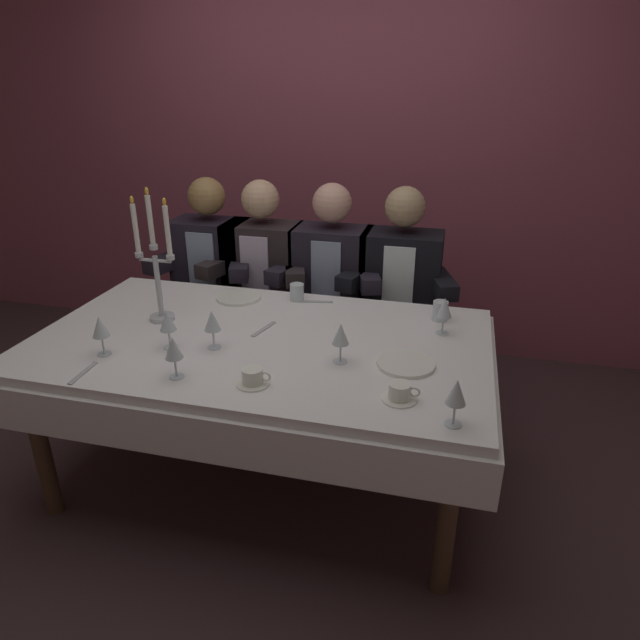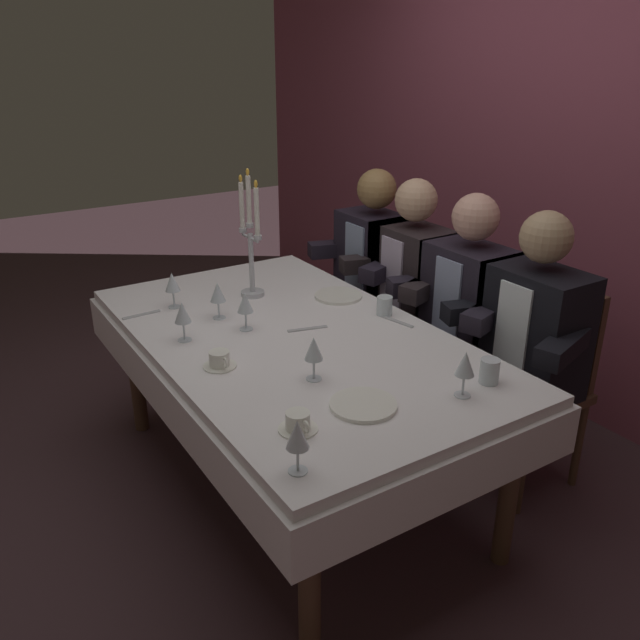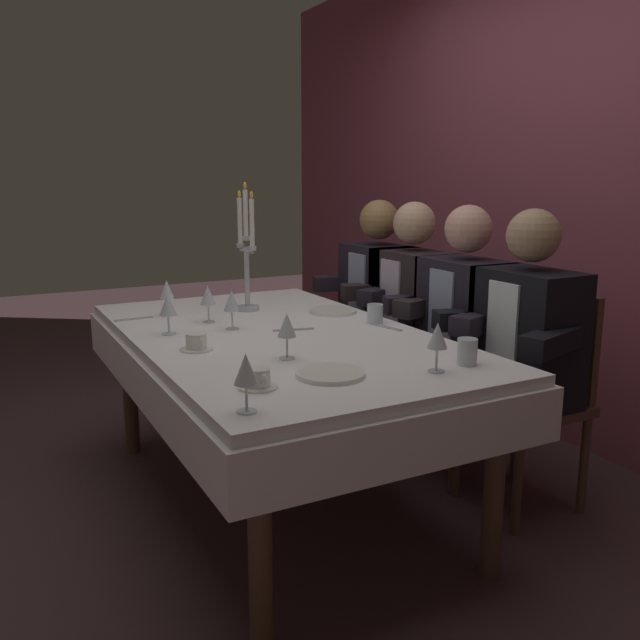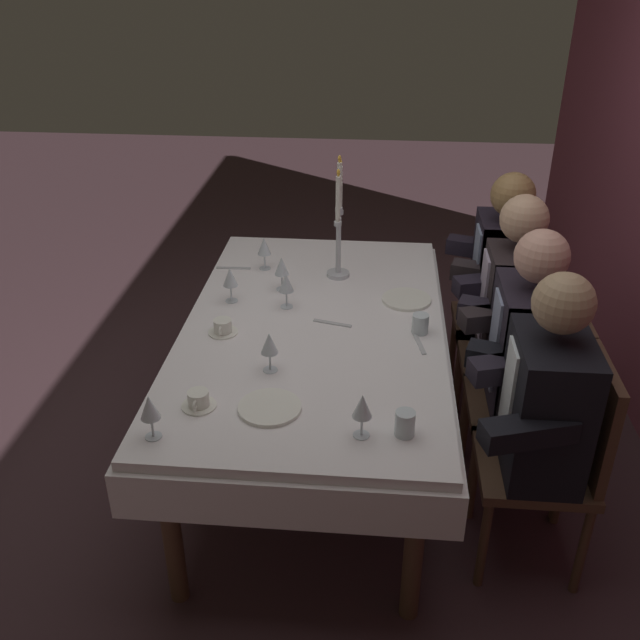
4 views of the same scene
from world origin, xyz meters
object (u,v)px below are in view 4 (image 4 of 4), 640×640
object	(u,v)px
wine_glass_5	(150,409)
seated_diner_3	(547,403)
seated_diner_0	(504,273)
wine_glass_3	(230,278)
water_tumbler_0	(405,423)
wine_glass_0	(269,344)
wine_glass_1	(282,267)
wine_glass_4	(286,284)
wine_glass_2	(362,407)
seated_diner_1	(513,302)
dinner_plate_0	(406,299)
dining_table	(313,348)
coffee_cup_0	(223,327)
wine_glass_6	(264,247)
seated_diner_2	(528,347)
water_tumbler_1	(420,324)
coffee_cup_1	(198,400)
dinner_plate_1	(270,407)
candelabra	(339,229)

from	to	relation	value
wine_glass_5	seated_diner_3	bearing A→B (deg)	103.51
wine_glass_5	seated_diner_0	bearing A→B (deg)	136.83
wine_glass_3	water_tumbler_0	world-z (taller)	wine_glass_3
wine_glass_0	wine_glass_3	distance (m)	0.62
wine_glass_1	seated_diner_3	distance (m)	1.34
wine_glass_3	wine_glass_4	size ratio (longest dim) A/B	1.00
wine_glass_2	seated_diner_1	world-z (taller)	seated_diner_1
dinner_plate_0	dining_table	bearing A→B (deg)	-57.35
dining_table	coffee_cup_0	world-z (taller)	coffee_cup_0
wine_glass_6	seated_diner_1	size ratio (longest dim) A/B	0.13
coffee_cup_0	seated_diner_1	xyz separation A→B (m)	(-0.40, 1.25, -0.03)
coffee_cup_0	seated_diner_2	size ratio (longest dim) A/B	0.11
dining_table	water_tumbler_1	bearing A→B (deg)	86.11
wine_glass_4	wine_glass_6	size ratio (longest dim) A/B	1.00
seated_diner_1	water_tumbler_0	bearing A→B (deg)	-26.57
dinner_plate_0	coffee_cup_0	size ratio (longest dim) A/B	1.69
wine_glass_5	seated_diner_0	world-z (taller)	seated_diner_0
wine_glass_5	seated_diner_1	xyz separation A→B (m)	(-1.11, 1.34, -0.12)
water_tumbler_1	wine_glass_4	bearing A→B (deg)	-107.07
wine_glass_6	coffee_cup_1	distance (m)	1.18
coffee_cup_0	dinner_plate_1	bearing A→B (deg)	28.09
wine_glass_3	wine_glass_5	distance (m)	1.00
dinner_plate_1	wine_glass_0	bearing A→B (deg)	-171.88
seated_diner_0	seated_diner_2	bearing A→B (deg)	0.00
seated_diner_3	dinner_plate_1	bearing A→B (deg)	-82.26
wine_glass_5	water_tumbler_1	world-z (taller)	wine_glass_5
wine_glass_4	coffee_cup_1	xyz separation A→B (m)	(0.78, -0.21, -0.09)
wine_glass_0	seated_diner_3	xyz separation A→B (m)	(0.12, 1.01, -0.12)
wine_glass_6	coffee_cup_0	size ratio (longest dim) A/B	1.24
coffee_cup_0	coffee_cup_1	xyz separation A→B (m)	(0.52, 0.02, 0.00)
wine_glass_3	dining_table	bearing A→B (deg)	64.87
candelabra	wine_glass_0	world-z (taller)	candelabra
wine_glass_6	coffee_cup_1	bearing A→B (deg)	-2.37
wine_glass_2	seated_diner_3	size ratio (longest dim) A/B	0.13
water_tumbler_0	seated_diner_0	size ratio (longest dim) A/B	0.07
dining_table	dinner_plate_0	bearing A→B (deg)	122.65
seated_diner_2	seated_diner_1	bearing A→B (deg)	180.00
coffee_cup_0	candelabra	bearing A→B (deg)	143.75
dinner_plate_0	water_tumbler_0	xyz separation A→B (m)	(0.98, -0.03, 0.04)
dinner_plate_1	water_tumbler_0	bearing A→B (deg)	77.83
wine_glass_6	dinner_plate_0	bearing A→B (deg)	67.29
dinner_plate_0	coffee_cup_1	distance (m)	1.16
wine_glass_4	seated_diner_1	bearing A→B (deg)	98.29
seated_diner_2	wine_glass_3	bearing A→B (deg)	-102.73
coffee_cup_0	coffee_cup_1	distance (m)	0.52
wine_glass_3	wine_glass_4	xyz separation A→B (m)	(0.03, 0.26, 0.00)
dinner_plate_1	seated_diner_1	size ratio (longest dim) A/B	0.18
dinner_plate_1	seated_diner_2	distance (m)	1.11
dinner_plate_1	water_tumbler_0	world-z (taller)	water_tumbler_0
water_tumbler_0	coffee_cup_0	distance (m)	0.97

